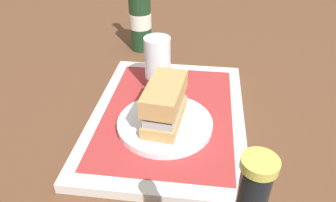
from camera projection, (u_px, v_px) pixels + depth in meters
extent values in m
plane|color=brown|center=(168.00, 120.00, 0.69)|extent=(3.00, 3.00, 0.00)
cube|color=silver|center=(168.00, 116.00, 0.69)|extent=(0.44, 0.32, 0.02)
cube|color=#9E2D2D|center=(168.00, 112.00, 0.68)|extent=(0.38, 0.27, 0.00)
cylinder|color=white|center=(167.00, 124.00, 0.64)|extent=(0.19, 0.19, 0.01)
cube|color=tan|center=(167.00, 116.00, 0.63)|extent=(0.14, 0.08, 0.02)
cube|color=#9EA3A8|center=(166.00, 108.00, 0.62)|extent=(0.12, 0.07, 0.02)
cube|color=silver|center=(166.00, 103.00, 0.61)|extent=(0.12, 0.06, 0.01)
sphere|color=#47932D|center=(172.00, 85.00, 0.64)|extent=(0.04, 0.04, 0.04)
cube|color=tan|center=(166.00, 93.00, 0.60)|extent=(0.14, 0.08, 0.04)
cylinder|color=silver|center=(158.00, 86.00, 0.77)|extent=(0.06, 0.06, 0.01)
cylinder|color=silver|center=(158.00, 80.00, 0.76)|extent=(0.01, 0.01, 0.02)
cylinder|color=silver|center=(157.00, 58.00, 0.72)|extent=(0.06, 0.06, 0.09)
cylinder|color=gold|center=(158.00, 65.00, 0.73)|extent=(0.06, 0.06, 0.06)
cylinder|color=white|center=(157.00, 52.00, 0.72)|extent=(0.05, 0.05, 0.01)
cylinder|color=#19381E|center=(140.00, 23.00, 0.95)|extent=(0.06, 0.06, 0.17)
cylinder|color=silver|center=(140.00, 20.00, 0.94)|extent=(0.07, 0.07, 0.05)
cylinder|color=black|center=(253.00, 193.00, 0.24)|extent=(0.02, 0.02, 0.05)
cylinder|color=#BFB74C|center=(260.00, 164.00, 0.23)|extent=(0.03, 0.03, 0.01)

